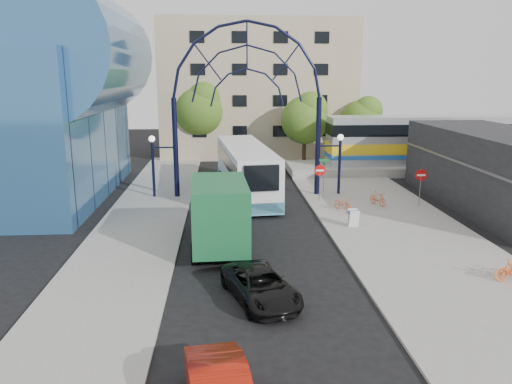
{
  "coord_description": "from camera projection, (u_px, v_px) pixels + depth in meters",
  "views": [
    {
      "loc": [
        -1.7,
        -20.68,
        8.55
      ],
      "look_at": [
        0.07,
        6.0,
        2.22
      ],
      "focal_mm": 35.0,
      "sensor_mm": 36.0,
      "label": 1
    }
  ],
  "objects": [
    {
      "name": "train_car",
      "position": [
        468.0,
        140.0,
        44.15
      ],
      "size": [
        25.1,
        3.05,
        4.2
      ],
      "color": "#B7B7BC",
      "rests_on": "train_platform"
    },
    {
      "name": "sandwich_board",
      "position": [
        354.0,
        216.0,
        28.16
      ],
      "size": [
        0.55,
        0.61,
        0.99
      ],
      "color": "white",
      "rests_on": "sidewalk_east"
    },
    {
      "name": "bike_near_a",
      "position": [
        343.0,
        204.0,
        31.45
      ],
      "size": [
        1.24,
        1.85,
        0.92
      ],
      "primitive_type": "imported",
      "rotation": [
        0.0,
        0.0,
        0.39
      ],
      "color": "#DF5D2C",
      "rests_on": "sidewalk_east"
    },
    {
      "name": "do_not_enter_sign",
      "position": [
        421.0,
        179.0,
        32.13
      ],
      "size": [
        0.76,
        0.07,
        2.48
      ],
      "color": "slate",
      "rests_on": "sidewalk_east"
    },
    {
      "name": "bike_near_b",
      "position": [
        378.0,
        198.0,
        32.8
      ],
      "size": [
        1.05,
        1.58,
        0.93
      ],
      "primitive_type": "imported",
      "rotation": [
        0.0,
        0.0,
        0.44
      ],
      "color": "#D95E2B",
      "rests_on": "sidewalk_east"
    },
    {
      "name": "apartment_block",
      "position": [
        256.0,
        89.0,
        54.63
      ],
      "size": [
        20.0,
        12.1,
        14.0
      ],
      "color": "tan",
      "rests_on": "ground"
    },
    {
      "name": "gateway_arch",
      "position": [
        247.0,
        74.0,
        33.78
      ],
      "size": [
        13.64,
        0.44,
        12.1
      ],
      "color": "black",
      "rests_on": "ground"
    },
    {
      "name": "tree_north_a",
      "position": [
        306.0,
        117.0,
        46.67
      ],
      "size": [
        4.48,
        4.48,
        7.0
      ],
      "color": "#382314",
      "rests_on": "ground"
    },
    {
      "name": "street_name_sign",
      "position": [
        324.0,
        170.0,
        34.24
      ],
      "size": [
        0.7,
        0.7,
        2.8
      ],
      "color": "slate",
      "rests_on": "sidewalk_east"
    },
    {
      "name": "commercial_block_east",
      "position": [
        497.0,
        170.0,
        32.33
      ],
      "size": [
        6.0,
        16.0,
        5.0
      ],
      "primitive_type": "cube",
      "color": "black",
      "rests_on": "ground"
    },
    {
      "name": "ground",
      "position": [
        263.0,
        272.0,
        22.16
      ],
      "size": [
        120.0,
        120.0,
        0.0
      ],
      "primitive_type": "plane",
      "color": "black",
      "rests_on": "ground"
    },
    {
      "name": "tree_north_c",
      "position": [
        363.0,
        119.0,
        49.07
      ],
      "size": [
        4.16,
        4.16,
        6.5
      ],
      "color": "#382314",
      "rests_on": "ground"
    },
    {
      "name": "black_suv",
      "position": [
        261.0,
        286.0,
        19.18
      ],
      "size": [
        3.31,
        4.88,
        1.24
      ],
      "primitive_type": "imported",
      "rotation": [
        0.0,
        0.0,
        0.31
      ],
      "color": "black",
      "rests_on": "ground"
    },
    {
      "name": "stop_sign",
      "position": [
        320.0,
        174.0,
        33.66
      ],
      "size": [
        0.8,
        0.07,
        2.5
      ],
      "color": "slate",
      "rests_on": "sidewalk_east"
    },
    {
      "name": "green_truck",
      "position": [
        219.0,
        213.0,
        24.93
      ],
      "size": [
        2.96,
        7.17,
        3.57
      ],
      "rotation": [
        0.0,
        0.0,
        0.04
      ],
      "color": "black",
      "rests_on": "ground"
    },
    {
      "name": "sidewalk_east",
      "position": [
        407.0,
        238.0,
        26.55
      ],
      "size": [
        8.0,
        56.0,
        0.12
      ],
      "primitive_type": "cube",
      "color": "gray",
      "rests_on": "ground"
    },
    {
      "name": "transit_hall",
      "position": [
        24.0,
        102.0,
        34.19
      ],
      "size": [
        16.5,
        18.0,
        14.5
      ],
      "color": "#2E5D8E",
      "rests_on": "ground"
    },
    {
      "name": "train_platform",
      "position": [
        465.0,
        167.0,
        44.72
      ],
      "size": [
        32.0,
        5.0,
        0.8
      ],
      "primitive_type": "cube",
      "color": "gray",
      "rests_on": "ground"
    },
    {
      "name": "plaza_west",
      "position": [
        138.0,
        232.0,
        27.55
      ],
      "size": [
        5.0,
        50.0,
        0.12
      ],
      "primitive_type": "cube",
      "color": "gray",
      "rests_on": "ground"
    },
    {
      "name": "tree_north_b",
      "position": [
        201.0,
        108.0,
        49.75
      ],
      "size": [
        5.12,
        5.12,
        8.0
      ],
      "color": "#382314",
      "rests_on": "ground"
    },
    {
      "name": "city_bus",
      "position": [
        246.0,
        169.0,
        35.86
      ],
      "size": [
        4.14,
        13.23,
        3.58
      ],
      "rotation": [
        0.0,
        0.0,
        0.1
      ],
      "color": "white",
      "rests_on": "ground"
    }
  ]
}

